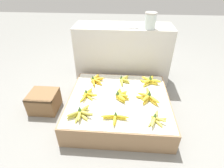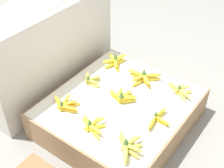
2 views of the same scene
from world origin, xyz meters
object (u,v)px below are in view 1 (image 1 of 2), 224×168
Objects in this scene: banana_bunch_front_midright at (156,119)px; banana_bunch_middle_midright at (148,97)px; wooden_crate at (44,101)px; banana_bunch_front_left at (81,113)px; banana_bunch_back_midleft at (123,80)px; foam_tray_white at (128,26)px; glass_jar at (150,21)px; banana_bunch_back_left at (96,80)px; banana_bunch_middle_left at (88,95)px; banana_bunch_front_midleft at (115,118)px; banana_bunch_back_midright at (150,81)px; banana_bunch_middle_midleft at (121,95)px.

banana_bunch_front_midright is 0.30m from banana_bunch_middle_midright.
wooden_crate is 1.26× the size of banana_bunch_front_left.
foam_tray_white is at bearing 85.48° from banana_bunch_back_midleft.
banana_bunch_front_left is 0.70m from banana_bunch_back_midleft.
glass_jar reaches higher than banana_bunch_front_midright.
wooden_crate is 1.14× the size of banana_bunch_middle_midright.
banana_bunch_back_left is 0.33m from banana_bunch_back_midleft.
banana_bunch_middle_left is 1.25× the size of glass_jar.
wooden_crate is 1.19× the size of banana_bunch_front_midleft.
glass_jar reaches higher than banana_bunch_back_left.
banana_bunch_back_left is (0.04, 0.28, 0.00)m from banana_bunch_middle_left.
foam_tray_white reaches higher than banana_bunch_back_left.
glass_jar is at bearing 30.39° from banana_bunch_back_left.
foam_tray_white is at bearing 123.35° from banana_bunch_back_midright.
banana_bunch_front_midleft is 1.25× the size of banana_bunch_back_midleft.
foam_tray_white is (0.40, 0.72, 0.52)m from banana_bunch_middle_left.
banana_bunch_front_left reaches higher than banana_bunch_front_midleft.
wooden_crate is 1.33× the size of banana_bunch_middle_left.
wooden_crate is at bearing -162.46° from banana_bunch_back_midleft.
banana_bunch_front_midright is at bearing -81.85° from banana_bunch_middle_midright.
foam_tray_white reaches higher than banana_bunch_front_midright.
banana_bunch_front_left is 1.27m from glass_jar.
wooden_crate is 1.32m from foam_tray_white.
banana_bunch_middle_left is 1.08m from glass_jar.
banana_bunch_front_midright reaches higher than banana_bunch_back_midleft.
banana_bunch_front_left is 1.06× the size of banana_bunch_middle_left.
banana_bunch_middle_midright is (0.63, 0.28, 0.01)m from banana_bunch_front_left.
banana_bunch_back_left is at bearing 153.87° from banana_bunch_middle_midright.
banana_bunch_front_left reaches higher than banana_bunch_back_left.
banana_bunch_middle_midleft reaches higher than banana_bunch_middle_left.
foam_tray_white is (0.09, 1.03, 0.52)m from banana_bunch_front_midleft.
banana_bunch_front_midright is 0.44m from banana_bunch_middle_midleft.
wooden_crate is at bearing 147.55° from banana_bunch_front_left.
foam_tray_white is at bearing 67.97° from banana_bunch_front_left.
banana_bunch_middle_midleft is at bearing -2.14° from wooden_crate.
banana_bunch_front_midright reaches higher than banana_bunch_front_midleft.
banana_bunch_back_midleft is at bearing 57.91° from banana_bunch_front_left.
banana_bunch_middle_midleft reaches higher than banana_bunch_front_midright.
banana_bunch_back_midright is at bearing -56.65° from foam_tray_white.
banana_bunch_front_left is 0.90m from banana_bunch_back_midright.
banana_bunch_back_left is at bearing 137.08° from banana_bunch_front_midright.
banana_bunch_middle_midleft is 0.82× the size of banana_bunch_middle_midright.
glass_jar is at bearing 88.17° from banana_bunch_middle_midright.
banana_bunch_front_left is at bearing -140.69° from banana_bunch_middle_midleft.
banana_bunch_back_midleft is (-0.26, 0.31, -0.01)m from banana_bunch_middle_midright.
banana_bunch_front_midright is at bearing -24.16° from banana_bunch_middle_left.
wooden_crate is at bearing -143.02° from foam_tray_white.
banana_bunch_back_midright is 1.00× the size of foam_tray_white.
banana_bunch_middle_midleft is 0.41m from banana_bunch_back_left.
banana_bunch_middle_midright is (0.62, -0.00, 0.01)m from banana_bunch_middle_left.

